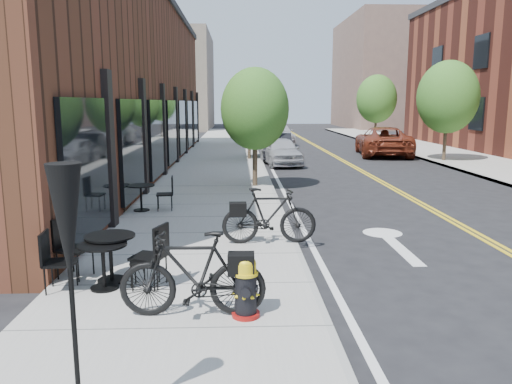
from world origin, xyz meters
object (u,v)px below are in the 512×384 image
object	(u,v)px
bicycle_left	(193,274)
parked_car_b	(277,147)
parked_car_a	(281,151)
parked_car_c	(278,134)
bistro_set_c	(141,194)
fire_hydrant	(246,287)
bistro_set_b	(111,251)
bicycle_right	(269,216)
patio_umbrella	(68,246)
bistro_set_a	(103,260)
parked_car_far	(383,141)

from	to	relation	value
bicycle_left	parked_car_b	xyz separation A→B (m)	(2.54, 18.60, -0.03)
parked_car_a	parked_car_c	distance (m)	11.60
bistro_set_c	parked_car_b	bearing A→B (deg)	64.08
fire_hydrant	bicycle_left	distance (m)	0.69
bistro_set_c	bistro_set_b	bearing A→B (deg)	-90.47
bistro_set_c	parked_car_a	xyz separation A→B (m)	(4.40, 10.15, 0.09)
fire_hydrant	parked_car_a	distance (m)	16.67
parked_car_b	parked_car_c	size ratio (longest dim) A/B	0.83
bistro_set_b	parked_car_c	size ratio (longest dim) A/B	0.37
fire_hydrant	bicycle_right	world-z (taller)	bicycle_right
bistro_set_b	patio_umbrella	bearing A→B (deg)	-60.75
bistro_set_b	parked_car_a	distance (m)	15.70
parked_car_a	parked_car_c	size ratio (longest dim) A/B	0.78
bistro_set_a	bistro_set_b	world-z (taller)	bistro_set_b
parked_car_a	bistro_set_b	bearing A→B (deg)	-111.02
bistro_set_b	parked_car_b	xyz separation A→B (m)	(3.90, 17.28, 0.06)
bicycle_left	bicycle_right	size ratio (longest dim) A/B	1.02
bicycle_right	parked_car_c	bearing A→B (deg)	-6.11
bistro_set_b	parked_car_far	distance (m)	21.51
patio_umbrella	parked_car_a	world-z (taller)	patio_umbrella
fire_hydrant	parked_car_far	size ratio (longest dim) A/B	0.15
fire_hydrant	bistro_set_b	bearing A→B (deg)	156.75
bicycle_left	patio_umbrella	world-z (taller)	patio_umbrella
parked_car_b	fire_hydrant	bearing A→B (deg)	-92.53
parked_car_a	parked_car_b	distance (m)	2.07
bistro_set_b	parked_car_c	world-z (taller)	parked_car_c
bistro_set_b	parked_car_b	world-z (taller)	parked_car_b
bistro_set_a	parked_car_b	size ratio (longest dim) A/B	0.42
bicycle_left	parked_car_far	bearing A→B (deg)	159.15
bicycle_left	bicycle_right	xyz separation A→B (m)	(1.18, 3.30, -0.01)
fire_hydrant	patio_umbrella	distance (m)	2.93
fire_hydrant	bistro_set_b	world-z (taller)	bistro_set_b
bicycle_right	parked_car_far	size ratio (longest dim) A/B	0.33
bicycle_right	bistro_set_a	xyz separation A→B (m)	(-2.57, -2.30, -0.10)
bistro_set_a	parked_car_c	xyz separation A→B (m)	(4.73, 27.10, 0.13)
parked_car_a	parked_car_b	size ratio (longest dim) A/B	0.94
fire_hydrant	parked_car_a	xyz separation A→B (m)	(1.87, 16.57, 0.12)
bistro_set_a	parked_car_b	distance (m)	18.03
parked_car_a	parked_car_c	xyz separation A→B (m)	(0.80, 11.57, 0.06)
parked_car_a	bicycle_right	bearing A→B (deg)	-102.53
parked_car_b	bistro_set_a	bearing A→B (deg)	-99.38
parked_car_a	parked_car_c	bearing A→B (deg)	79.40
bicycle_right	bistro_set_a	size ratio (longest dim) A/B	1.10
bicycle_left	fire_hydrant	bearing A→B (deg)	88.05
parked_car_a	bicycle_left	bearing A→B (deg)	-105.39
bicycle_right	parked_car_a	bearing A→B (deg)	-7.01
fire_hydrant	bistro_set_a	xyz separation A→B (m)	(-2.06, 1.04, 0.05)
patio_umbrella	parked_car_far	distance (m)	24.58
fire_hydrant	bistro_set_b	size ratio (longest dim) A/B	0.46
bicycle_right	parked_car_a	distance (m)	13.30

